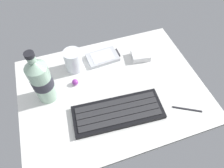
# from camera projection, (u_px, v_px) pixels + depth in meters

# --- Properties ---
(ground_plane) EXTENTS (0.64, 0.48, 0.03)m
(ground_plane) POSITION_uv_depth(u_px,v_px,m) (112.00, 91.00, 0.71)
(ground_plane) COLOR silver
(keyboard) EXTENTS (0.30, 0.13, 0.02)m
(keyboard) POSITION_uv_depth(u_px,v_px,m) (118.00, 112.00, 0.64)
(keyboard) COLOR black
(keyboard) RESTS_ON ground_plane
(handheld_device) EXTENTS (0.13, 0.08, 0.02)m
(handheld_device) POSITION_uv_depth(u_px,v_px,m) (103.00, 57.00, 0.78)
(handheld_device) COLOR #B7BABF
(handheld_device) RESTS_ON ground_plane
(juice_cup) EXTENTS (0.06, 0.06, 0.09)m
(juice_cup) POSITION_uv_depth(u_px,v_px,m) (74.00, 61.00, 0.73)
(juice_cup) COLOR silver
(juice_cup) RESTS_ON ground_plane
(water_bottle) EXTENTS (0.07, 0.07, 0.21)m
(water_bottle) POSITION_uv_depth(u_px,v_px,m) (41.00, 80.00, 0.62)
(water_bottle) COLOR #9EC1A8
(water_bottle) RESTS_ON ground_plane
(charger_block) EXTENTS (0.08, 0.07, 0.02)m
(charger_block) POSITION_uv_depth(u_px,v_px,m) (140.00, 55.00, 0.78)
(charger_block) COLOR white
(charger_block) RESTS_ON ground_plane
(trackball_mouse) EXTENTS (0.02, 0.02, 0.02)m
(trackball_mouse) POSITION_uv_depth(u_px,v_px,m) (75.00, 82.00, 0.71)
(trackball_mouse) COLOR purple
(trackball_mouse) RESTS_ON ground_plane
(stylus_pen) EXTENTS (0.09, 0.05, 0.01)m
(stylus_pen) POSITION_uv_depth(u_px,v_px,m) (187.00, 109.00, 0.66)
(stylus_pen) COLOR #26262B
(stylus_pen) RESTS_ON ground_plane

